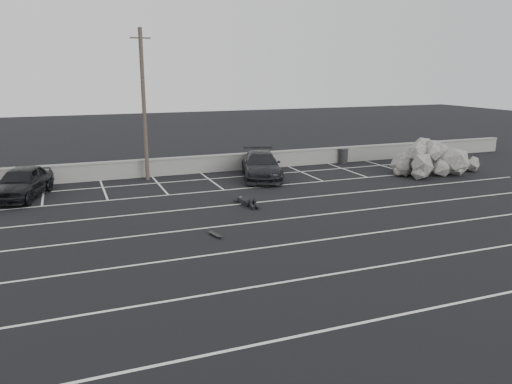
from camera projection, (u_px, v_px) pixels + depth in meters
name	position (u px, v px, depth m)	size (l,w,h in m)	color
ground	(273.00, 247.00, 18.11)	(120.00, 120.00, 0.00)	black
seawall	(184.00, 165.00, 30.66)	(50.00, 0.45, 1.06)	gray
stall_lines	(232.00, 215.00, 22.08)	(36.00, 20.05, 0.01)	silver
car_left	(22.00, 182.00, 24.84)	(1.88, 4.68, 1.59)	black
car_right	(261.00, 165.00, 29.40)	(2.15, 5.30, 1.54)	black
utility_pole	(144.00, 105.00, 28.21)	(1.14, 0.23, 8.52)	#4C4238
trash_bin	(343.00, 156.00, 34.18)	(0.72, 0.72, 1.00)	#262629
riprap_pile	(431.00, 164.00, 30.72)	(6.17, 4.90, 1.68)	gray
person	(245.00, 199.00, 23.87)	(1.12, 2.45, 0.48)	black
skateboard	(215.00, 235.00, 19.22)	(0.35, 0.73, 0.09)	black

